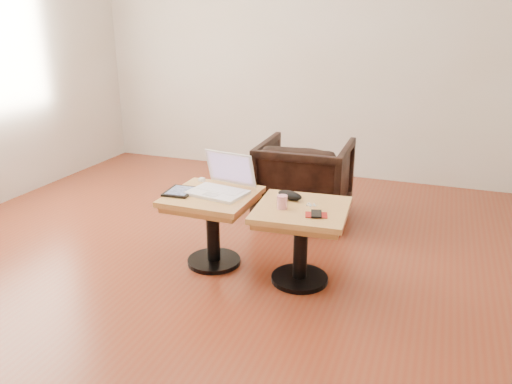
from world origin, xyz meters
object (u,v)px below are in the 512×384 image
(striped_cup, at_px, (282,202))
(side_table_left, at_px, (212,212))
(side_table_right, at_px, (301,226))
(laptop, at_px, (222,185))
(armchair, at_px, (305,180))

(striped_cup, bearing_deg, side_table_left, 170.12)
(side_table_right, height_order, laptop, laptop)
(side_table_left, distance_m, armchair, 1.06)
(side_table_left, bearing_deg, laptop, 53.76)
(laptop, relative_size, armchair, 0.57)
(side_table_left, distance_m, side_table_right, 0.61)
(striped_cup, distance_m, armchair, 1.12)
(side_table_right, xyz_separation_m, armchair, (-0.26, 1.03, -0.04))
(armchair, bearing_deg, side_table_left, 69.19)
(side_table_right, relative_size, striped_cup, 7.24)
(laptop, bearing_deg, side_table_right, 0.75)
(side_table_left, bearing_deg, side_table_right, -2.17)
(laptop, relative_size, striped_cup, 5.03)
(side_table_right, bearing_deg, armchair, 99.64)
(side_table_left, height_order, side_table_right, same)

